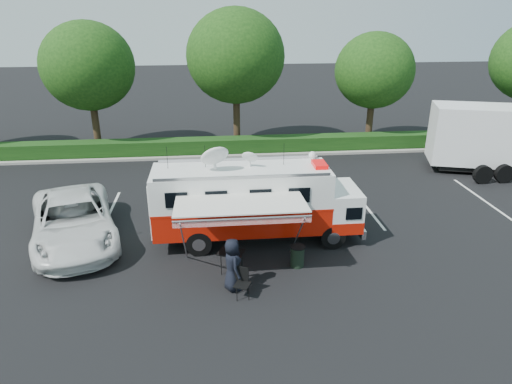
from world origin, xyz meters
TOP-DOWN VIEW (x-y plane):
  - ground_plane at (0.00, 0.00)m, footprint 120.00×120.00m
  - back_border at (1.14, 12.90)m, footprint 60.00×6.14m
  - stall_lines at (-0.50, 3.00)m, footprint 24.12×5.50m
  - command_truck at (-0.07, -0.00)m, footprint 8.21×2.26m
  - awning at (-0.81, -2.35)m, footprint 4.48×2.34m
  - white_suv at (-7.32, 0.65)m, footprint 4.84×7.21m
  - person at (-1.18, -3.36)m, footprint 0.79×1.02m
  - folding_table at (-1.16, -2.23)m, footprint 1.07×0.91m
  - folding_chair at (-0.89, -3.77)m, footprint 0.63×0.67m
  - trash_bin at (1.25, -2.16)m, footprint 0.54×0.54m

SIDE VIEW (x-z plane):
  - ground_plane at x=0.00m, z-range 0.00..0.00m
  - white_suv at x=-7.32m, z-range -0.92..0.92m
  - person at x=-1.18m, z-range -0.93..0.93m
  - stall_lines at x=-0.50m, z-range 0.00..0.01m
  - trash_bin at x=1.25m, z-range 0.00..0.81m
  - folding_chair at x=-0.89m, z-range 0.09..1.10m
  - folding_table at x=-1.16m, z-range 0.34..1.11m
  - command_truck at x=-0.07m, z-range -0.28..3.66m
  - awning at x=-0.81m, z-range 1.18..3.89m
  - back_border at x=1.14m, z-range 0.57..9.44m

